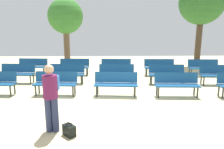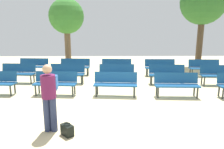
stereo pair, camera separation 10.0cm
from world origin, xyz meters
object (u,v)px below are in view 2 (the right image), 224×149
Objects in this scene: bench_r0_c2 at (116,82)px; bench_r1_c1 at (67,72)px; bench_r0_c3 at (176,83)px; bench_r1_c3 at (167,73)px; tree_1 at (67,17)px; tree_0 at (203,3)px; bench_r1_c0 at (18,72)px; bench_r2_c2 at (116,66)px; bench_r2_c4 at (204,67)px; bench_r2_c0 at (33,65)px; bench_r0_c1 at (56,82)px; visitor_with_backpack at (49,94)px; handbag at (67,130)px; bench_r2_c3 at (160,66)px; bench_r2_c1 at (75,66)px; bench_r1_c4 at (219,74)px; bench_r1_c2 at (117,73)px.

bench_r0_c2 and bench_r1_c1 have the same top height.
bench_r1_c3 is at bearing 88.22° from bench_r0_c3.
tree_0 is at bearing 3.05° from tree_1.
bench_r1_c0 is 4.89m from bench_r2_c2.
tree_0 is at bearing 63.86° from bench_r0_c3.
bench_r2_c2 and bench_r2_c4 have the same top height.
bench_r0_c1 is at bearing -54.91° from bench_r2_c0.
tree_1 is at bearing -81.20° from visitor_with_backpack.
handbag is at bearing -131.29° from bench_r2_c4.
bench_r2_c3 is (4.67, 1.51, 0.00)m from bench_r1_c1.
bench_r2_c0 is 11.06m from tree_0.
bench_r0_c2 is at bearing -140.62° from bench_r1_c3.
bench_r2_c0 is at bearing 151.69° from bench_r0_c3.
bench_r0_c2 is 4.22m from bench_r2_c3.
bench_r1_c0 and bench_r1_c1 have the same top height.
tree_0 is at bearing -128.63° from visitor_with_backpack.
bench_r2_c1 is 6.92m from bench_r2_c4.
tree_1 is (-5.36, 2.41, 2.67)m from bench_r2_c3.
tree_1 is 9.48m from handbag.
bench_r0_c3 reaches higher than handbag.
bench_r0_c3 is 8.16m from tree_0.
bench_r2_c3 is at bearing 178.63° from bench_r2_c4.
tree_1 is at bearing 154.14° from bench_r1_c4.
bench_r2_c4 is at bearing 37.87° from bench_r1_c3.
bench_r1_c0 is (-4.49, 2.02, 0.00)m from bench_r0_c2.
bench_r1_c2 is 4.96m from bench_r2_c0.
tree_1 is at bearing 100.31° from bench_r0_c1.
bench_r2_c3 is 0.98× the size of visitor_with_backpack.
tree_1 is at bearing 133.14° from bench_r0_c3.
tree_1 reaches higher than bench_r1_c1.
bench_r2_c4 is 8.83m from visitor_with_backpack.
bench_r2_c1 is at bearing 97.50° from handbag.
bench_r0_c3 is at bearing -89.77° from bench_r1_c3.
bench_r1_c0 is at bearing -179.63° from bench_r1_c1.
bench_r1_c0 is 4.58× the size of handbag.
bench_r1_c3 is 1.76m from bench_r2_c3.
bench_r1_c3 and bench_r2_c1 have the same top height.
bench_r2_c0 is (-2.15, 3.69, 0.00)m from bench_r0_c1.
bench_r0_c3 is 3.57m from bench_r2_c3.
bench_r2_c1 is at bearing 91.63° from bench_r0_c1.
visitor_with_backpack is at bearing -129.42° from tree_0.
tree_0 is at bearing 81.25° from bench_r1_c4.
bench_r0_c3 is 2.92m from bench_r1_c4.
tree_1 reaches higher than bench_r0_c3.
bench_r0_c1 is at bearing -157.44° from bench_r1_c3.
bench_r0_c3 is 2.88m from bench_r1_c2.
tree_0 is at bearing 52.35° from bench_r0_c2.
bench_r2_c0 is 6.92m from bench_r2_c3.
visitor_with_backpack reaches higher than bench_r1_c0.
bench_r1_c1 is at bearing 143.72° from bench_r0_c2.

